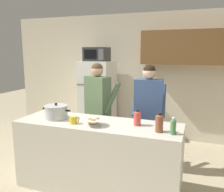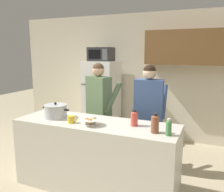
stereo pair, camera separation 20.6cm
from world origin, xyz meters
name	(u,v)px [view 2 (the right image)]	position (x,y,z in m)	size (l,w,h in m)	color
ground_plane	(96,187)	(0.00, 0.00, 0.00)	(14.00, 14.00, 0.00)	#C6B793
back_wall_unit	(156,71)	(0.24, 2.25, 1.42)	(6.00, 0.48, 2.60)	beige
kitchen_island	(95,156)	(0.00, 0.00, 0.46)	(2.14, 0.68, 0.92)	silver
refrigerator	(102,100)	(-0.80, 1.85, 0.81)	(0.64, 0.68, 1.63)	white
microwave	(101,54)	(-0.80, 1.83, 1.77)	(0.48, 0.37, 0.28)	#2D2D30
person_near_pot	(99,102)	(-0.31, 0.73, 1.03)	(0.60, 0.55, 1.64)	#33384C
person_by_sink	(149,107)	(0.51, 0.73, 1.02)	(0.53, 0.45, 1.63)	black
cooking_pot	(56,111)	(-0.60, -0.02, 1.01)	(0.42, 0.31, 0.22)	silver
coffee_mug	(71,119)	(-0.26, -0.15, 0.97)	(0.13, 0.09, 0.10)	yellow
bread_bowl	(91,121)	(0.01, -0.14, 0.97)	(0.25, 0.25, 0.10)	white
bottle_near_edge	(155,123)	(0.80, -0.10, 1.03)	(0.09, 0.09, 0.23)	brown
bottle_mid_counter	(134,118)	(0.51, 0.05, 1.02)	(0.09, 0.09, 0.20)	#D84C3F
bottle_far_corner	(169,127)	(0.96, -0.13, 1.01)	(0.06, 0.06, 0.19)	#4C8C4C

